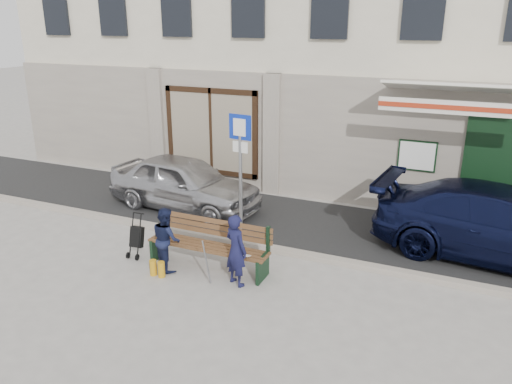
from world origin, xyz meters
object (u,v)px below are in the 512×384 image
Objects in this scene: bench at (206,245)px; woman at (166,239)px; car_navy at (504,225)px; parking_sign at (240,158)px; stroller at (137,238)px; car_silver at (184,183)px; man at (236,250)px.

bench is 1.96× the size of woman.
car_navy is 6.50m from woman.
parking_sign is 2.60m from stroller.
woman is (-0.65, -0.33, 0.15)m from bench.
parking_sign is at bearing -114.37° from car_silver.
stroller is at bearing -129.50° from parking_sign.
car_navy is at bearing -121.05° from man.
stroller is at bearing 18.93° from man.
parking_sign is 1.92m from bench.
man is 2.33m from stroller.
parking_sign is at bearing -76.56° from woman.
parking_sign is 2.16m from man.
woman is 0.90m from stroller.
woman is 1.38× the size of stroller.
man is (2.83, -2.91, -0.01)m from car_silver.
bench is 1.51m from stroller.
car_silver is 2.97× the size of man.
bench is at bearing 0.97° from man.
woman is (-1.45, 0.01, -0.05)m from man.
bench is (-5.11, -2.65, -0.26)m from car_navy.
car_silver is 3.28m from bench.
car_navy is at bearing -83.67° from car_silver.
woman is at bearing -152.94° from bench.
car_navy is 5.25m from man.
man is at bearing -59.25° from parking_sign.
parking_sign is 1.14× the size of bench.
car_navy reaches higher than car_silver.
man reaches higher than woman.
car_navy is at bearing 27.40° from bench.
stroller is (-1.50, -0.13, -0.07)m from bench.
man is at bearing -23.26° from bench.
man reaches higher than stroller.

